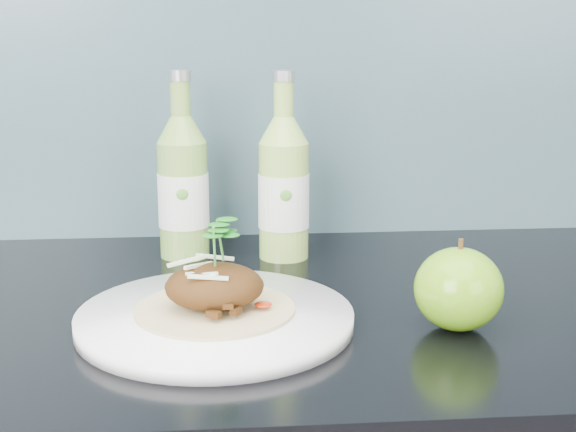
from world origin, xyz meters
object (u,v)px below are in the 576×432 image
object	(u,v)px
cider_bottle_left	(183,187)
cider_bottle_right	(284,188)
green_apple	(459,289)
dinner_plate	(215,318)

from	to	relation	value
cider_bottle_left	cider_bottle_right	world-z (taller)	same
cider_bottle_left	cider_bottle_right	xyz separation A→B (m)	(0.13, -0.02, 0.00)
cider_bottle_right	cider_bottle_left	bearing A→B (deg)	155.58
green_apple	cider_bottle_right	world-z (taller)	cider_bottle_right
dinner_plate	green_apple	xyz separation A→B (m)	(0.24, -0.03, 0.03)
green_apple	cider_bottle_right	size ratio (longest dim) A/B	0.49
dinner_plate	cider_bottle_right	xyz separation A→B (m)	(0.09, 0.24, 0.09)
cider_bottle_left	dinner_plate	bearing A→B (deg)	-101.08
green_apple	dinner_plate	bearing A→B (deg)	173.42
dinner_plate	cider_bottle_right	bearing A→B (deg)	69.67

